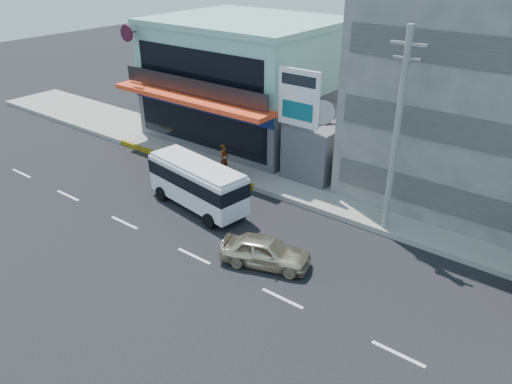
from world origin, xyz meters
TOP-DOWN VIEW (x-y plane):
  - ground at (0.00, 0.00)m, footprint 120.00×120.00m
  - sidewalk at (5.00, 9.50)m, footprint 70.00×5.00m
  - shop_building at (-8.00, 13.95)m, footprint 12.40×11.70m
  - gap_structure at (0.00, 12.00)m, footprint 3.00×6.00m
  - satellite_dish at (0.00, 11.00)m, footprint 1.50×1.50m
  - billboard at (-0.50, 9.20)m, footprint 2.60×0.18m
  - utility_pole_near at (6.00, 7.40)m, footprint 1.60×0.30m
  - minibus at (-3.14, 3.61)m, footprint 6.43×2.87m
  - sedan at (3.00, 1.50)m, footprint 4.39×2.89m
  - motorcycle_rider at (-4.00, 6.80)m, footprint 2.00×1.03m

SIDE VIEW (x-z plane):
  - ground at x=0.00m, z-range 0.00..0.00m
  - sidewalk at x=5.00m, z-range 0.00..0.30m
  - sedan at x=3.00m, z-range 0.00..1.39m
  - motorcycle_rider at x=-4.00m, z-range -0.42..2.03m
  - minibus at x=-3.14m, z-range 0.25..2.85m
  - gap_structure at x=0.00m, z-range 0.00..3.50m
  - satellite_dish at x=0.00m, z-range 3.50..3.65m
  - shop_building at x=-8.00m, z-range 0.00..8.00m
  - billboard at x=-0.50m, z-range 1.48..8.38m
  - utility_pole_near at x=6.00m, z-range 0.15..10.15m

